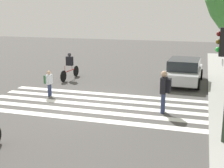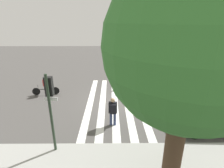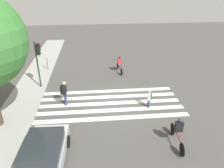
{
  "view_description": "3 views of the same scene",
  "coord_description": "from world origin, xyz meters",
  "views": [
    {
      "loc": [
        12.68,
        4.65,
        4.22
      ],
      "look_at": [
        -0.7,
        0.68,
        0.85
      ],
      "focal_mm": 50.0,
      "sensor_mm": 36.0,
      "label": 1
    },
    {
      "loc": [
        0.31,
        12.15,
        5.95
      ],
      "look_at": [
        0.21,
        -0.18,
        1.38
      ],
      "focal_mm": 28.0,
      "sensor_mm": 36.0,
      "label": 2
    },
    {
      "loc": [
        -13.42,
        1.2,
        8.07
      ],
      "look_at": [
        0.74,
        -0.18,
        1.17
      ],
      "focal_mm": 35.0,
      "sensor_mm": 36.0,
      "label": 3
    }
  ],
  "objects": [
    {
      "name": "cyclist_near_curb",
      "position": [
        5.73,
        -1.38,
        0.86
      ],
      "size": [
        2.19,
        0.42,
        1.59
      ],
      "rotation": [
        0.0,
        0.0,
        0.11
      ],
      "color": "black",
      "rests_on": "ground_plane"
    },
    {
      "name": "car_parked_far_curb",
      "position": [
        -5.47,
        3.61,
        0.72
      ],
      "size": [
        4.24,
        2.12,
        1.42
      ],
      "rotation": [
        0.0,
        0.0,
        -0.04
      ],
      "color": "#B7B7BC",
      "rests_on": "ground_plane"
    },
    {
      "name": "traffic_light",
      "position": [
        2.94,
        5.28,
        2.73
      ],
      "size": [
        0.6,
        0.5,
        3.89
      ],
      "color": "#283828",
      "rests_on": "ground_plane"
    },
    {
      "name": "cyclist_mid_street",
      "position": [
        -4.58,
        -3.16,
        0.87
      ],
      "size": [
        2.35,
        0.41,
        1.63
      ],
      "rotation": [
        0.0,
        0.0,
        -0.06
      ],
      "color": "black",
      "rests_on": "ground_plane"
    },
    {
      "name": "parking_meter",
      "position": [
        6.73,
        5.48,
        1.04
      ],
      "size": [
        0.15,
        0.15,
        1.39
      ],
      "color": "#283828",
      "rests_on": "ground_plane"
    },
    {
      "name": "sidewalk_curb",
      "position": [
        0.0,
        6.25,
        0.07
      ],
      "size": [
        36.0,
        2.5,
        0.14
      ],
      "color": "#9E9E99",
      "rests_on": "ground_plane"
    },
    {
      "name": "crosswalk_stripes",
      "position": [
        0.0,
        0.0,
        0.0
      ],
      "size": [
        4.2,
        10.0,
        0.01
      ],
      "color": "white",
      "rests_on": "ground_plane"
    },
    {
      "name": "pedestrian_child_with_backpack",
      "position": [
        0.18,
        3.2,
        1.04
      ],
      "size": [
        0.5,
        0.42,
        1.77
      ],
      "rotation": [
        0.0,
        0.0,
        3.1
      ],
      "color": "navy",
      "rests_on": "ground_plane"
    },
    {
      "name": "ground_plane",
      "position": [
        0.0,
        0.0,
        0.0
      ],
      "size": [
        60.0,
        60.0,
        0.0
      ],
      "primitive_type": "plane",
      "color": "#4C4947"
    },
    {
      "name": "pedestrian_adult_blue_shirt",
      "position": [
        -0.76,
        -2.59,
        0.75
      ],
      "size": [
        0.38,
        0.34,
        1.27
      ],
      "rotation": [
        0.0,
        0.0,
        -0.21
      ],
      "color": "navy",
      "rests_on": "ground_plane"
    }
  ]
}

